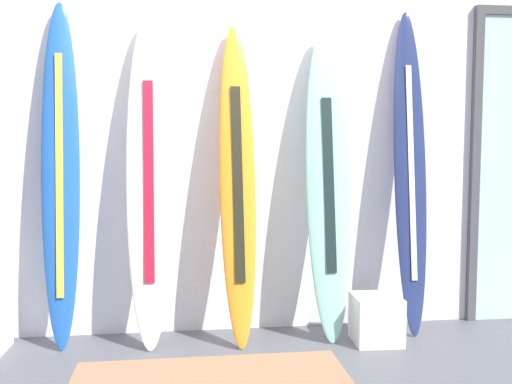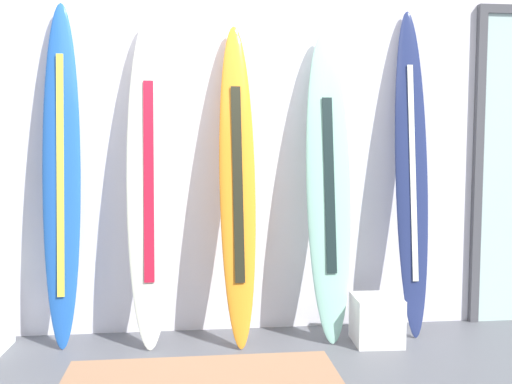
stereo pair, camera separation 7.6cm
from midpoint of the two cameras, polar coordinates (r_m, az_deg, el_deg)
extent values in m
cube|color=silver|center=(4.09, -3.96, 6.33)|extent=(7.20, 0.20, 2.80)
ellipsoid|color=#1F55AE|center=(3.88, -18.95, 1.55)|extent=(0.24, 0.31, 2.18)
cube|color=yellow|center=(3.84, -19.05, 1.58)|extent=(0.05, 0.18, 1.51)
ellipsoid|color=silver|center=(3.77, -10.91, 1.06)|extent=(0.29, 0.37, 2.10)
cube|color=#B7152D|center=(3.74, -10.93, 1.10)|extent=(0.07, 0.20, 1.26)
cone|color=black|center=(3.84, -10.77, -12.02)|extent=(0.07, 0.08, 0.11)
ellipsoid|color=orange|center=(3.76, -2.39, 0.81)|extent=(0.25, 0.45, 2.06)
cube|color=black|center=(3.73, -2.34, 0.87)|extent=(0.07, 0.24, 1.23)
ellipsoid|color=#8CC4B0|center=(3.87, 6.41, 0.70)|extent=(0.30, 0.39, 2.03)
cube|color=black|center=(3.84, 6.54, 0.74)|extent=(0.07, 0.19, 1.13)
ellipsoid|color=navy|center=(4.09, 14.18, 1.87)|extent=(0.23, 0.35, 2.18)
cube|color=silver|center=(4.07, 14.31, 1.90)|extent=(0.04, 0.21, 1.43)
cone|color=black|center=(4.15, 14.38, -10.67)|extent=(0.07, 0.08, 0.11)
cube|color=white|center=(3.96, 11.02, -11.99)|extent=(0.31, 0.31, 0.31)
cube|color=#47474C|center=(4.47, 19.95, 1.98)|extent=(0.06, 0.06, 2.18)
cube|color=#946849|center=(2.33, -5.43, -17.71)|extent=(1.02, 0.34, 0.06)
camera|label=1|loc=(0.04, -90.58, -0.05)|focal=41.29mm
camera|label=2|loc=(0.04, 89.42, 0.05)|focal=41.29mm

